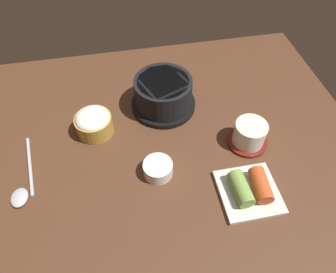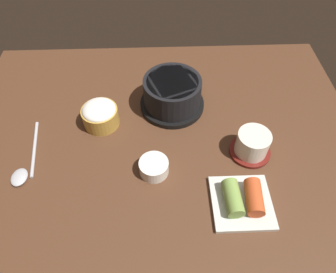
{
  "view_description": "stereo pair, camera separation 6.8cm",
  "coord_description": "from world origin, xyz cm",
  "px_view_note": "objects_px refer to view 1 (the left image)",
  "views": [
    {
      "loc": [
        -6.48,
        -45.84,
        60.48
      ],
      "look_at": [
        2.0,
        -2.0,
        5.0
      ],
      "focal_mm": 32.31,
      "sensor_mm": 36.0,
      "label": 1
    },
    {
      "loc": [
        0.31,
        -46.62,
        60.48
      ],
      "look_at": [
        2.0,
        -2.0,
        5.0
      ],
      "focal_mm": 32.31,
      "sensor_mm": 36.0,
      "label": 2
    }
  ],
  "objects_px": {
    "tea_cup_with_saucer": "(249,134)",
    "banchan_cup_center": "(158,169)",
    "kimchi_plate": "(250,189)",
    "stone_pot": "(163,94)",
    "rice_bowl": "(94,122)",
    "spoon": "(23,186)"
  },
  "relations": [
    {
      "from": "tea_cup_with_saucer",
      "to": "banchan_cup_center",
      "type": "bearing_deg",
      "value": -168.86
    },
    {
      "from": "banchan_cup_center",
      "to": "kimchi_plate",
      "type": "bearing_deg",
      "value": -25.58
    },
    {
      "from": "stone_pot",
      "to": "banchan_cup_center",
      "type": "xyz_separation_m",
      "value": [
        -0.05,
        -0.21,
        -0.03
      ]
    },
    {
      "from": "rice_bowl",
      "to": "kimchi_plate",
      "type": "bearing_deg",
      "value": -37.19
    },
    {
      "from": "stone_pot",
      "to": "kimchi_plate",
      "type": "distance_m",
      "value": 0.32
    },
    {
      "from": "banchan_cup_center",
      "to": "kimchi_plate",
      "type": "distance_m",
      "value": 0.2
    },
    {
      "from": "stone_pot",
      "to": "kimchi_plate",
      "type": "relative_size",
      "value": 1.37
    },
    {
      "from": "kimchi_plate",
      "to": "spoon",
      "type": "xyz_separation_m",
      "value": [
        -0.48,
        0.11,
        -0.01
      ]
    },
    {
      "from": "kimchi_plate",
      "to": "stone_pot",
      "type": "bearing_deg",
      "value": 114.17
    },
    {
      "from": "tea_cup_with_saucer",
      "to": "banchan_cup_center",
      "type": "relative_size",
      "value": 1.46
    },
    {
      "from": "rice_bowl",
      "to": "spoon",
      "type": "xyz_separation_m",
      "value": [
        -0.16,
        -0.13,
        -0.03
      ]
    },
    {
      "from": "tea_cup_with_saucer",
      "to": "spoon",
      "type": "xyz_separation_m",
      "value": [
        -0.52,
        -0.03,
        -0.03
      ]
    },
    {
      "from": "tea_cup_with_saucer",
      "to": "kimchi_plate",
      "type": "bearing_deg",
      "value": -108.87
    },
    {
      "from": "rice_bowl",
      "to": "banchan_cup_center",
      "type": "xyz_separation_m",
      "value": [
        0.13,
        -0.15,
        -0.01
      ]
    },
    {
      "from": "kimchi_plate",
      "to": "spoon",
      "type": "distance_m",
      "value": 0.49
    },
    {
      "from": "stone_pot",
      "to": "tea_cup_with_saucer",
      "type": "height_order",
      "value": "stone_pot"
    },
    {
      "from": "rice_bowl",
      "to": "spoon",
      "type": "bearing_deg",
      "value": -140.54
    },
    {
      "from": "stone_pot",
      "to": "tea_cup_with_saucer",
      "type": "xyz_separation_m",
      "value": [
        0.18,
        -0.16,
        -0.01
      ]
    },
    {
      "from": "rice_bowl",
      "to": "banchan_cup_center",
      "type": "relative_size",
      "value": 1.37
    },
    {
      "from": "stone_pot",
      "to": "rice_bowl",
      "type": "bearing_deg",
      "value": -163.17
    },
    {
      "from": "rice_bowl",
      "to": "kimchi_plate",
      "type": "height_order",
      "value": "rice_bowl"
    },
    {
      "from": "stone_pot",
      "to": "spoon",
      "type": "height_order",
      "value": "stone_pot"
    }
  ]
}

